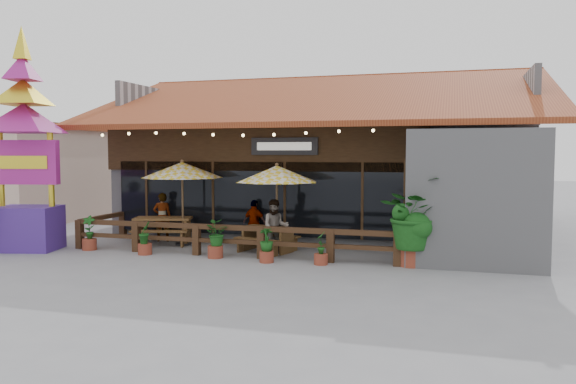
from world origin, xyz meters
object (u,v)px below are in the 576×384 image
(umbrella_left, at_px, (182,170))
(umbrella_right, at_px, (277,174))
(picnic_table_right, at_px, (268,235))
(thai_sign_tower, at_px, (24,124))
(picnic_table_left, at_px, (163,226))
(tropical_plant, at_px, (412,215))

(umbrella_left, height_order, umbrella_right, umbrella_left)
(picnic_table_right, relative_size, thai_sign_tower, 0.26)
(picnic_table_right, bearing_deg, picnic_table_left, 173.91)
(umbrella_left, distance_m, umbrella_right, 3.37)
(picnic_table_left, relative_size, picnic_table_right, 1.17)
(picnic_table_left, height_order, thai_sign_tower, thai_sign_tower)
(picnic_table_right, bearing_deg, tropical_plant, -13.42)
(picnic_table_left, bearing_deg, umbrella_left, -0.59)
(picnic_table_left, height_order, picnic_table_right, picnic_table_left)
(umbrella_left, bearing_deg, thai_sign_tower, -152.34)
(tropical_plant, bearing_deg, umbrella_left, 169.03)
(picnic_table_left, distance_m, tropical_plant, 8.25)
(umbrella_left, relative_size, picnic_table_right, 1.74)
(picnic_table_right, bearing_deg, umbrella_right, -10.67)
(umbrella_left, xyz_separation_m, picnic_table_left, (-0.72, 0.01, -1.83))
(umbrella_left, bearing_deg, picnic_table_right, -7.39)
(umbrella_right, distance_m, tropical_plant, 4.26)
(umbrella_left, height_order, thai_sign_tower, thai_sign_tower)
(thai_sign_tower, bearing_deg, picnic_table_right, 13.99)
(tropical_plant, bearing_deg, picnic_table_right, 166.58)
(picnic_table_left, xyz_separation_m, tropical_plant, (8.09, -1.44, 0.76))
(picnic_table_left, bearing_deg, umbrella_right, -6.45)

